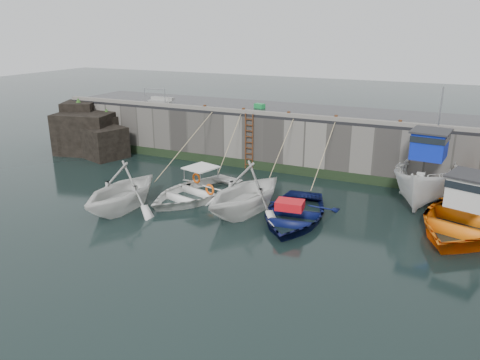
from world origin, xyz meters
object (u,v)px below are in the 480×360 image
at_px(fish_crate, 260,106).
at_px(bollard_e, 400,123).
at_px(ladder, 249,142).
at_px(bollard_a, 205,107).
at_px(bollard_b, 243,110).
at_px(boat_near_blue, 194,198).
at_px(boat_near_navy, 293,219).
at_px(bollard_d, 336,118).
at_px(boat_far_orange, 469,217).
at_px(boat_near_blacktrim, 245,212).
at_px(boat_far_white, 427,178).
at_px(boat_near_white, 123,209).
at_px(bollard_c, 289,114).

distance_m(fish_crate, bollard_e, 8.50).
distance_m(ladder, bollard_a, 3.47).
relative_size(ladder, bollard_b, 11.43).
distance_m(boat_near_blue, boat_near_navy, 5.21).
height_order(fish_crate, bollard_d, bollard_d).
relative_size(boat_far_orange, bollard_e, 30.39).
bearing_deg(bollard_d, boat_far_orange, -32.33).
height_order(boat_near_blue, boat_near_navy, boat_near_blue).
bearing_deg(boat_near_blacktrim, bollard_d, 83.89).
xyz_separation_m(boat_near_blue, boat_far_orange, (11.94, 1.57, 0.49)).
bearing_deg(boat_far_white, boat_near_white, -143.85).
distance_m(boat_near_blue, boat_far_orange, 12.05).
height_order(boat_near_blue, bollard_d, bollard_d).
xyz_separation_m(fish_crate, bollard_d, (5.09, -1.88, 0.01)).
distance_m(ladder, bollard_b, 1.81).
bearing_deg(boat_far_white, bollard_e, 145.22).
relative_size(boat_near_blue, bollard_b, 19.16).
xyz_separation_m(fish_crate, bollard_e, (8.29, -1.88, 0.01)).
xyz_separation_m(boat_far_white, bollard_d, (-4.82, 1.42, 2.23)).
height_order(ladder, bollard_e, bollard_e).
bearing_deg(boat_near_white, bollard_b, 76.19).
relative_size(bollard_d, bollard_e, 1.00).
xyz_separation_m(bollard_b, bollard_e, (8.50, 0.00, 0.00)).
distance_m(boat_near_white, boat_far_orange, 14.75).
distance_m(fish_crate, bollard_a, 3.29).
height_order(bollard_a, bollard_e, same).
bearing_deg(ladder, bollard_e, 2.40).
relative_size(boat_near_blacktrim, fish_crate, 7.88).
bearing_deg(boat_near_white, boat_near_blacktrim, 21.17).
bearing_deg(boat_near_blacktrim, ladder, 125.75).
bearing_deg(bollard_b, boat_near_navy, -50.55).
distance_m(boat_near_blue, bollard_c, 7.18).
relative_size(boat_near_white, bollard_c, 16.62).
bearing_deg(boat_near_navy, boat_near_white, -171.14).
xyz_separation_m(boat_far_white, bollard_c, (-7.42, 1.42, 2.23)).
relative_size(boat_near_blue, bollard_a, 19.16).
xyz_separation_m(ladder, boat_near_blacktrim, (2.54, -6.12, -1.59)).
bearing_deg(bollard_a, boat_far_orange, -16.29).
height_order(ladder, fish_crate, fish_crate).
height_order(bollard_a, bollard_b, same).
bearing_deg(boat_near_navy, bollard_e, 56.28).
distance_m(bollard_b, bollard_e, 8.50).
relative_size(boat_far_white, bollard_d, 24.21).
height_order(boat_near_blacktrim, bollard_d, bollard_d).
distance_m(bollard_a, bollard_b, 2.50).
height_order(boat_near_blacktrim, bollard_b, bollard_b).
xyz_separation_m(boat_near_white, bollard_c, (4.84, 8.41, 3.30)).
height_order(boat_near_blacktrim, bollard_c, bollard_c).
bearing_deg(boat_far_orange, boat_far_white, 140.80).
relative_size(boat_near_navy, fish_crate, 8.48).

